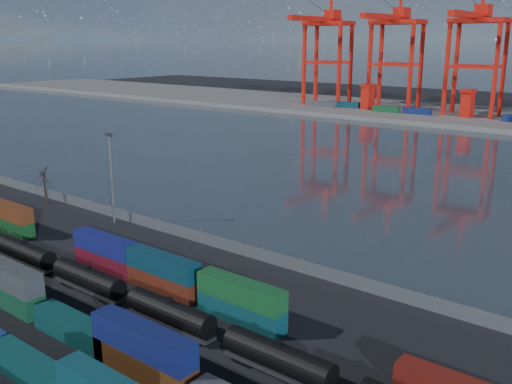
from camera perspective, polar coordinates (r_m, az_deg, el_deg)
The scene contains 9 objects.
ground at distance 71.23m, azimuth -15.56°, elevation -12.77°, with size 700.00×700.00×0.00m, color black.
harbor_water at distance 153.73m, azimuth 17.65°, elevation 2.07°, with size 700.00×700.00×0.00m, color #273038.
container_row_mid at distance 72.72m, azimuth -20.49°, elevation -10.73°, with size 142.75×2.61×5.56m.
container_row_north at distance 87.41m, azimuth -15.40°, elevation -5.94°, with size 141.61×2.44×5.20m.
tanker_string at distance 79.08m, azimuth -16.38°, elevation -8.38°, with size 136.76×2.74×3.92m.
waterfront_fence at distance 88.33m, azimuth -0.81°, elevation -5.91°, with size 160.12×0.12×2.20m.
bare_tree at distance 123.66m, azimuth -20.38°, elevation 0.67°, with size 2.04×2.11×7.91m.
yard_light_mast at distance 105.50m, azimuth -14.27°, elevation 1.81°, with size 1.60×0.40×16.60m.
quay_containers at distance 241.60m, azimuth 23.11°, elevation 6.86°, with size 172.58×10.99×2.60m.
Camera 1 is at (52.23, -35.88, 32.53)m, focal length 40.00 mm.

